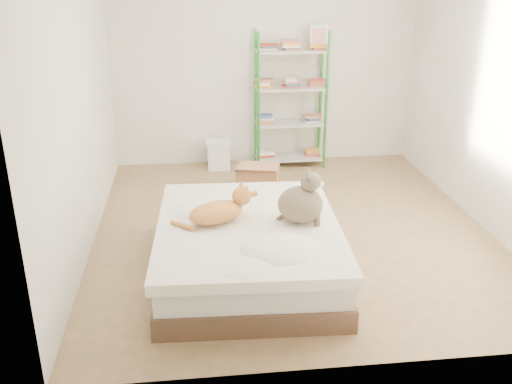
{
  "coord_description": "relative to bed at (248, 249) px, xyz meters",
  "views": [
    {
      "loc": [
        -0.93,
        -5.03,
        2.45
      ],
      "look_at": [
        -0.41,
        -0.54,
        0.62
      ],
      "focal_mm": 40.0,
      "sensor_mm": 36.0,
      "label": 1
    }
  ],
  "objects": [
    {
      "name": "room",
      "position": [
        0.51,
        0.84,
        1.06
      ],
      "size": [
        3.81,
        4.21,
        2.61
      ],
      "color": "tan",
      "rests_on": "ground"
    },
    {
      "name": "bed",
      "position": [
        0.0,
        0.0,
        0.0
      ],
      "size": [
        1.56,
        1.91,
        0.47
      ],
      "rotation": [
        0.0,
        0.0,
        -0.05
      ],
      "color": "#503522",
      "rests_on": "ground"
    },
    {
      "name": "orange_cat",
      "position": [
        -0.26,
        0.05,
        0.35
      ],
      "size": [
        0.63,
        0.49,
        0.23
      ],
      "primitive_type": null,
      "rotation": [
        0.0,
        0.0,
        0.39
      ],
      "color": "gold",
      "rests_on": "bed"
    },
    {
      "name": "grey_cat",
      "position": [
        0.42,
        -0.03,
        0.46
      ],
      "size": [
        0.46,
        0.41,
        0.45
      ],
      "primitive_type": null,
      "rotation": [
        0.0,
        0.0,
        1.33
      ],
      "color": "gray",
      "rests_on": "bed"
    },
    {
      "name": "shelf_unit",
      "position": [
        0.82,
        2.72,
        0.63
      ],
      "size": [
        0.89,
        0.36,
        1.74
      ],
      "color": "#2D8C32",
      "rests_on": "ground"
    },
    {
      "name": "cardboard_box",
      "position": [
        0.3,
        1.79,
        -0.07
      ],
      "size": [
        0.53,
        0.53,
        0.37
      ],
      "rotation": [
        0.0,
        0.0,
        -0.24
      ],
      "color": "#B16F48",
      "rests_on": "ground"
    },
    {
      "name": "white_bin",
      "position": [
        -0.1,
        2.69,
        -0.06
      ],
      "size": [
        0.32,
        0.28,
        0.35
      ],
      "rotation": [
        0.0,
        0.0,
        -0.03
      ],
      "color": "white",
      "rests_on": "ground"
    }
  ]
}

